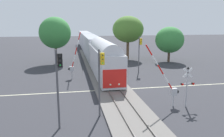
{
  "coord_description": "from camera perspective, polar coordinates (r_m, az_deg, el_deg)",
  "views": [
    {
      "loc": [
        -4.9,
        -25.82,
        8.03
      ],
      "look_at": [
        0.48,
        3.03,
        2.0
      ],
      "focal_mm": 36.23,
      "sensor_mm": 36.0,
      "label": 1
    }
  ],
  "objects": [
    {
      "name": "ground_plane",
      "position": [
        27.48,
        0.18,
        -5.38
      ],
      "size": [
        220.0,
        220.0,
        0.0
      ],
      "primitive_type": "plane",
      "color": "#333338"
    },
    {
      "name": "road_centre_stripe",
      "position": [
        27.48,
        0.18,
        -5.37
      ],
      "size": [
        44.0,
        0.2,
        0.01
      ],
      "color": "beige",
      "rests_on": "ground"
    },
    {
      "name": "railway_track",
      "position": [
        27.45,
        0.18,
        -5.19
      ],
      "size": [
        4.4,
        80.0,
        0.32
      ],
      "color": "slate",
      "rests_on": "ground"
    },
    {
      "name": "commuter_train",
      "position": [
        53.38,
        -5.27,
        5.86
      ],
      "size": [
        3.04,
        60.38,
        5.16
      ],
      "color": "silver",
      "rests_on": "railway_track"
    },
    {
      "name": "crossing_gate_near",
      "position": [
        22.36,
        14.59,
        -4.41
      ],
      "size": [
        3.52,
        0.4,
        6.06
      ],
      "color": "#B7B7BC",
      "rests_on": "ground"
    },
    {
      "name": "crossing_signal_mast",
      "position": [
        22.59,
        18.47,
        -3.4
      ],
      "size": [
        1.36,
        0.44,
        3.95
      ],
      "color": "#B2B2B7",
      "rests_on": "ground"
    },
    {
      "name": "crossing_gate_far",
      "position": [
        32.78,
        -9.94,
        0.99
      ],
      "size": [
        1.96,
        0.4,
        6.69
      ],
      "color": "#B7B7BC",
      "rests_on": "ground"
    },
    {
      "name": "traffic_signal_median",
      "position": [
        18.93,
        -2.86,
        -0.96
      ],
      "size": [
        0.53,
        0.38,
        5.85
      ],
      "color": "#4C4C51",
      "rests_on": "ground"
    },
    {
      "name": "traffic_signal_far_side",
      "position": [
        36.29,
        7.04,
        4.98
      ],
      "size": [
        0.53,
        0.38,
        5.83
      ],
      "color": "#4C4C51",
      "rests_on": "ground"
    },
    {
      "name": "traffic_signal_near_left",
      "position": [
        17.07,
        -13.29,
        -2.09
      ],
      "size": [
        0.53,
        0.38,
        6.11
      ],
      "color": "#4C4C51",
      "rests_on": "ground"
    },
    {
      "name": "maple_right_background",
      "position": [
        47.83,
        14.32,
        7.01
      ],
      "size": [
        5.76,
        5.76,
        7.15
      ],
      "color": "#4C3828",
      "rests_on": "ground"
    },
    {
      "name": "oak_behind_train",
      "position": [
        45.16,
        -14.19,
        8.73
      ],
      "size": [
        6.03,
        6.03,
        9.06
      ],
      "color": "brown",
      "rests_on": "ground"
    },
    {
      "name": "elm_centre_background",
      "position": [
        50.07,
        4.06,
        9.82
      ],
      "size": [
        6.76,
        6.76,
        9.37
      ],
      "color": "brown",
      "rests_on": "ground"
    }
  ]
}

